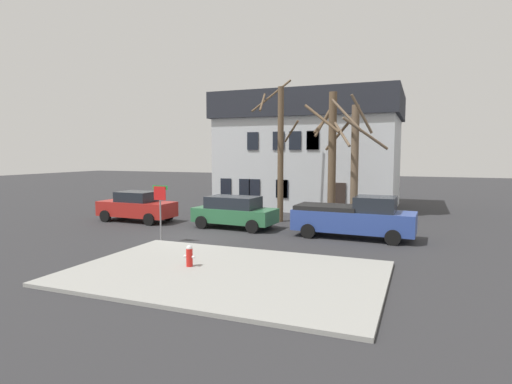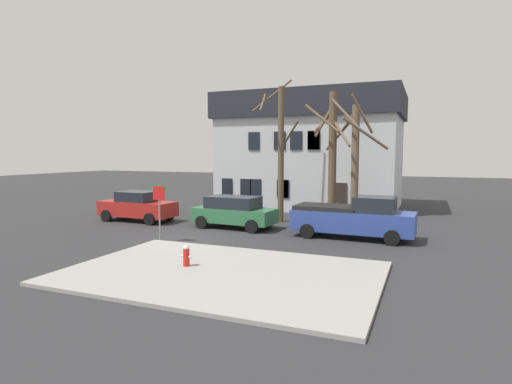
{
  "view_description": "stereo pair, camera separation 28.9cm",
  "coord_description": "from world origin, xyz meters",
  "views": [
    {
      "loc": [
        10.04,
        -17.12,
        3.95
      ],
      "look_at": [
        1.71,
        3.87,
        1.87
      ],
      "focal_mm": 29.36,
      "sensor_mm": 36.0,
      "label": 1
    },
    {
      "loc": [
        10.31,
        -17.01,
        3.95
      ],
      "look_at": [
        1.71,
        3.87,
        1.87
      ],
      "focal_mm": 29.36,
      "sensor_mm": 36.0,
      "label": 2
    }
  ],
  "objects": [
    {
      "name": "bicycle_leaning",
      "position": [
        -6.64,
        6.58,
        0.37
      ],
      "size": [
        1.71,
        0.49,
        1.03
      ],
      "color": "black",
      "rests_on": "ground_plane"
    },
    {
      "name": "car_red_sedan",
      "position": [
        -5.35,
        2.79,
        0.87
      ],
      "size": [
        4.58,
        2.08,
        1.75
      ],
      "color": "#AD231E",
      "rests_on": "ground_plane"
    },
    {
      "name": "pickup_truck_blue",
      "position": [
        7.17,
        2.58,
        0.96
      ],
      "size": [
        5.64,
        2.28,
        1.99
      ],
      "color": "#2D4799",
      "rests_on": "ground_plane"
    },
    {
      "name": "sidewalk_slab",
      "position": [
        4.18,
        -5.08,
        0.06
      ],
      "size": [
        10.09,
        6.7,
        0.12
      ],
      "primitive_type": "cube",
      "color": "#999993",
      "rests_on": "ground_plane"
    },
    {
      "name": "tree_bare_far",
      "position": [
        6.57,
        6.24,
        3.65
      ],
      "size": [
        3.24,
        2.03,
        7.08
      ],
      "color": "brown",
      "rests_on": "ground_plane"
    },
    {
      "name": "ground_plane",
      "position": [
        0.0,
        0.0,
        0.0
      ],
      "size": [
        120.0,
        120.0,
        0.0
      ],
      "primitive_type": "plane",
      "color": "#2D2D30"
    },
    {
      "name": "street_sign_pole",
      "position": [
        -0.62,
        -1.7,
        1.8
      ],
      "size": [
        0.76,
        0.07,
        2.55
      ],
      "color": "slate",
      "rests_on": "ground_plane"
    },
    {
      "name": "tree_bare_near",
      "position": [
        2.39,
        5.85,
        4.16
      ],
      "size": [
        2.92,
        3.16,
        8.41
      ],
      "color": "brown",
      "rests_on": "ground_plane"
    },
    {
      "name": "car_green_wagon",
      "position": [
        0.85,
        2.9,
        0.88
      ],
      "size": [
        4.46,
        2.3,
        1.69
      ],
      "color": "#2D6B42",
      "rests_on": "ground_plane"
    },
    {
      "name": "tree_bare_mid",
      "position": [
        5.3,
        6.28,
        3.93
      ],
      "size": [
        2.71,
        2.74,
        7.34
      ],
      "color": "brown",
      "rests_on": "ground_plane"
    },
    {
      "name": "fire_hydrant",
      "position": [
        2.78,
        -4.99,
        0.5
      ],
      "size": [
        0.42,
        0.22,
        0.73
      ],
      "color": "red",
      "rests_on": "sidewalk_slab"
    },
    {
      "name": "building_main",
      "position": [
        2.26,
        13.54,
        4.19
      ],
      "size": [
        12.85,
        8.67,
        8.24
      ],
      "color": "silver",
      "rests_on": "ground_plane"
    }
  ]
}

